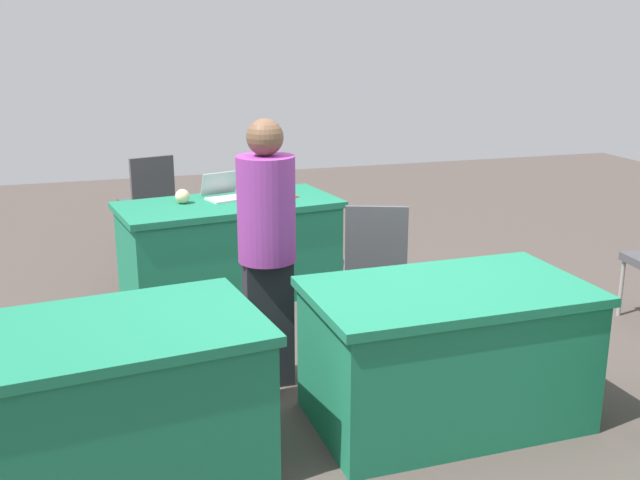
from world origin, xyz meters
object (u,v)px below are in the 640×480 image
table_mid_right (446,353)px  scissors_red (288,198)px  chair_near_front (149,197)px  chair_tucked_right (376,260)px  person_attendee_standing (267,242)px  laptop_silver (225,194)px  table_mid_left (105,403)px  yarn_ball (182,196)px  table_foreground (230,248)px

table_mid_right → scissors_red: 2.42m
chair_near_front → chair_tucked_right: chair_tucked_right is taller
person_attendee_standing → laptop_silver: size_ratio=4.15×
table_mid_right → chair_tucked_right: (-0.05, -1.21, 0.17)m
table_mid_left → yarn_ball: size_ratio=14.02×
yarn_ball → scissors_red: 0.85m
chair_tucked_right → yarn_ball: bearing=154.3°
chair_near_front → scissors_red: 1.74m
chair_tucked_right → laptop_silver: 1.54m
laptop_silver → yarn_ball: (0.35, 0.08, 0.02)m
table_mid_left → person_attendee_standing: size_ratio=1.00×
table_mid_left → laptop_silver: bearing=-112.4°
chair_near_front → laptop_silver: 1.40m
yarn_ball → person_attendee_standing: bearing=99.4°
table_mid_left → laptop_silver: size_ratio=4.13×
table_foreground → person_attendee_standing: size_ratio=1.13×
yarn_ball → laptop_silver: bearing=-167.8°
table_foreground → person_attendee_standing: person_attendee_standing is taller
chair_tucked_right → person_attendee_standing: person_attendee_standing is taller
laptop_silver → scissors_red: bearing=147.6°
table_mid_left → chair_near_front: (-0.53, -3.82, 0.16)m
table_mid_left → person_attendee_standing: (-0.98, -0.76, 0.51)m
table_foreground → scissors_red: (-0.49, 0.00, 0.39)m
yarn_ball → table_mid_left: bearing=74.3°
table_mid_right → scissors_red: (0.26, -2.37, 0.39)m
yarn_ball → scissors_red: bearing=176.4°
chair_tucked_right → person_attendee_standing: bearing=-130.1°
chair_tucked_right → laptop_silver: size_ratio=2.49×
table_mid_left → person_attendee_standing: person_attendee_standing is taller
chair_near_front → table_foreground: bearing=-85.6°
laptop_silver → yarn_ball: laptop_silver is taller
table_mid_left → yarn_ball: (-0.70, -2.47, 0.44)m
chair_near_front → person_attendee_standing: bearing=-97.5°
table_foreground → chair_tucked_right: (-0.81, 1.16, 0.17)m
table_mid_right → scissors_red: size_ratio=8.48×
table_foreground → scissors_red: bearing=179.6°
person_attendee_standing → scissors_red: person_attendee_standing is taller
table_foreground → table_mid_right: bearing=107.7°
yarn_ball → chair_near_front: bearing=-83.0°
table_mid_left → scissors_red: 2.89m
table_mid_right → yarn_ball: size_ratio=13.26×
scissors_red → table_foreground: bearing=-11.9°
chair_near_front → laptop_silver: (-0.52, 1.27, 0.26)m
person_attendee_standing → yarn_ball: person_attendee_standing is taller
scissors_red → table_mid_right: bearing=84.9°
table_mid_left → chair_tucked_right: 2.25m
scissors_red → laptop_silver: bearing=-26.2°
table_mid_left → laptop_silver: 2.79m
table_foreground → chair_tucked_right: chair_tucked_right is taller
laptop_silver → scissors_red: (-0.49, 0.13, -0.04)m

